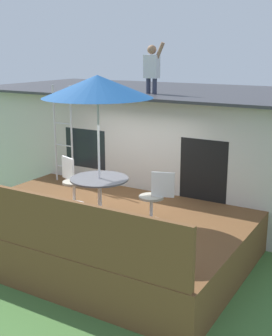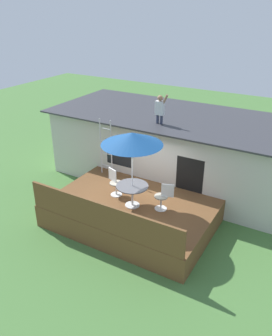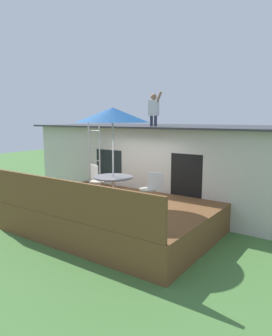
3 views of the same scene
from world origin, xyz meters
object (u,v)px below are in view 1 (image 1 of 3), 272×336
object	(u,v)px
patio_table	(100,187)
person_figure	(152,66)
patio_chair_left	(72,182)
step_ladder	(63,135)
patio_umbrella	(97,87)
patio_chair_right	(155,198)

from	to	relation	value
patio_table	person_figure	xyz separation A→B (m)	(-0.36, 2.59, 2.03)
patio_table	patio_chair_left	distance (m)	0.97
patio_table	step_ladder	distance (m)	2.57
patio_umbrella	patio_table	bearing A→B (deg)	90.00
patio_chair_right	patio_table	bearing A→B (deg)	0.00
step_ladder	patio_table	bearing A→B (deg)	-36.27
patio_table	patio_umbrella	distance (m)	1.76
step_ladder	person_figure	distance (m)	2.51
patio_umbrella	patio_chair_right	distance (m)	2.15
patio_chair_left	step_ladder	bearing A→B (deg)	155.23
patio_table	patio_chair_right	world-z (taller)	patio_chair_right
patio_table	person_figure	world-z (taller)	person_figure
patio_table	patio_chair_right	distance (m)	1.02
step_ladder	person_figure	xyz separation A→B (m)	(1.67, 1.10, 1.51)
person_figure	patio_chair_right	world-z (taller)	person_figure
patio_umbrella	step_ladder	size ratio (longest dim) A/B	1.15
step_ladder	patio_chair_right	size ratio (longest dim) A/B	2.39
patio_umbrella	patio_chair_right	world-z (taller)	patio_umbrella
patio_chair_left	patio_chair_right	size ratio (longest dim) A/B	1.00
patio_chair_left	patio_chair_right	xyz separation A→B (m)	(1.87, -0.03, 0.00)
step_ladder	patio_chair_left	distance (m)	1.74
step_ladder	patio_chair_left	size ratio (longest dim) A/B	2.39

